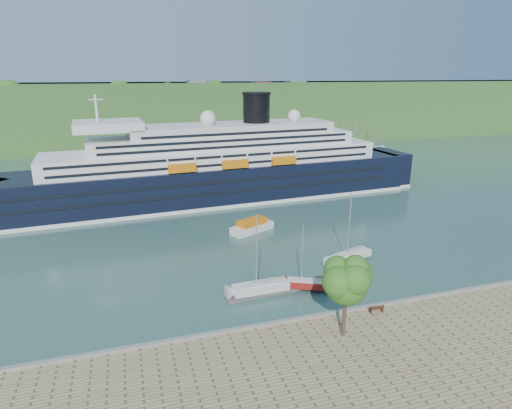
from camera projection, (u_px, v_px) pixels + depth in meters
name	position (u px, v px, depth m)	size (l,w,h in m)	color
ground	(317.00, 323.00, 49.50)	(400.00, 400.00, 0.00)	#294A42
far_hillside	(172.00, 113.00, 178.56)	(400.00, 50.00, 24.00)	#2F5E25
quay_coping	(319.00, 315.00, 48.98)	(220.00, 0.50, 0.30)	slate
cruise_ship	(209.00, 148.00, 93.77)	(106.16, 15.46, 23.84)	black
park_bench	(376.00, 308.00, 49.69)	(1.71, 0.70, 1.10)	#4D2816
promenade_tree	(346.00, 294.00, 44.08)	(5.95, 5.95, 9.85)	#2C5616
floating_pontoon	(289.00, 287.00, 57.42)	(17.75, 2.17, 0.39)	slate
sailboat_white_near	(261.00, 258.00, 54.25)	(8.18, 2.27, 10.56)	silver
sailboat_red	(306.00, 260.00, 55.78)	(6.78, 1.88, 8.75)	maroon
sailboat_white_far	(352.00, 230.00, 63.70)	(8.24, 2.29, 10.65)	silver
tender_launch	(252.00, 225.00, 77.89)	(8.43, 2.88, 2.33)	orange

